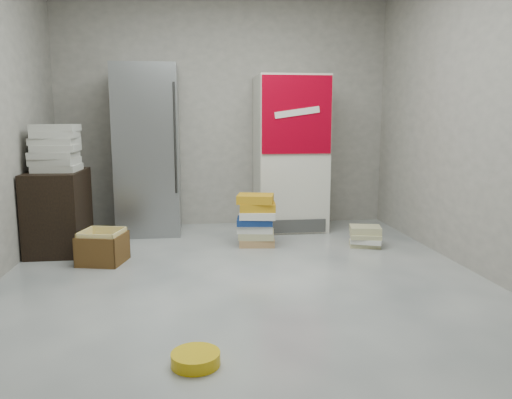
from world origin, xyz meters
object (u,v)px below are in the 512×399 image
at_px(steel_fridge, 148,150).
at_px(wood_shelf, 59,211).
at_px(coke_cooler, 290,153).
at_px(cardboard_box, 103,249).
at_px(phonebook_stack_main, 256,220).

xyz_separation_m(steel_fridge, wood_shelf, (-0.83, -0.73, -0.55)).
distance_m(steel_fridge, coke_cooler, 1.65).
bearing_deg(coke_cooler, steel_fridge, 179.82).
bearing_deg(cardboard_box, coke_cooler, 45.48).
height_order(steel_fridge, cardboard_box, steel_fridge).
relative_size(coke_cooler, phonebook_stack_main, 3.35).
bearing_deg(wood_shelf, steel_fridge, 41.31).
xyz_separation_m(steel_fridge, cardboard_box, (-0.33, -1.24, -0.82)).
relative_size(coke_cooler, wood_shelf, 2.25).
relative_size(phonebook_stack_main, cardboard_box, 1.18).
distance_m(coke_cooler, phonebook_stack_main, 1.12).
relative_size(wood_shelf, phonebook_stack_main, 1.49).
height_order(steel_fridge, coke_cooler, steel_fridge).
bearing_deg(steel_fridge, cardboard_box, -104.93).
xyz_separation_m(phonebook_stack_main, cardboard_box, (-1.48, -0.46, -0.14)).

